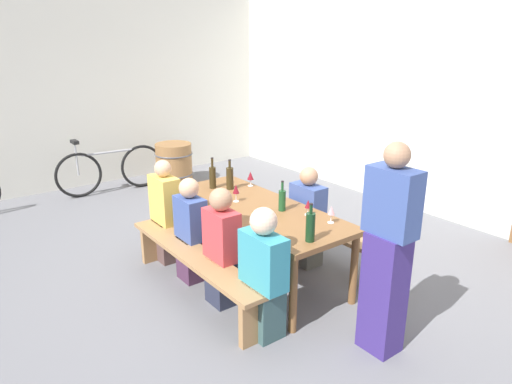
# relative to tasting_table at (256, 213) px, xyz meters

# --- Properties ---
(ground_plane) EXTENTS (24.00, 24.00, 0.00)m
(ground_plane) POSITION_rel_tasting_table_xyz_m (0.00, 0.00, -0.68)
(ground_plane) COLOR slate
(back_wall) EXTENTS (14.00, 0.20, 3.20)m
(back_wall) POSITION_rel_tasting_table_xyz_m (0.00, 3.09, 0.92)
(back_wall) COLOR silver
(back_wall) RESTS_ON ground
(side_wall) EXTENTS (0.20, 6.58, 3.20)m
(side_wall) POSITION_rel_tasting_table_xyz_m (-4.29, 0.00, 0.92)
(side_wall) COLOR silver
(side_wall) RESTS_ON ground
(tasting_table) EXTENTS (2.15, 0.85, 0.75)m
(tasting_table) POSITION_rel_tasting_table_xyz_m (0.00, 0.00, 0.00)
(tasting_table) COLOR brown
(tasting_table) RESTS_ON ground
(bench_near) EXTENTS (2.05, 0.30, 0.45)m
(bench_near) POSITION_rel_tasting_table_xyz_m (0.00, -0.73, -0.32)
(bench_near) COLOR #9E7247
(bench_near) RESTS_ON ground
(bench_far) EXTENTS (2.05, 0.30, 0.45)m
(bench_far) POSITION_rel_tasting_table_xyz_m (0.00, 0.73, -0.32)
(bench_far) COLOR #9E7247
(bench_far) RESTS_ON ground
(wine_bottle_0) EXTENTS (0.08, 0.08, 0.34)m
(wine_bottle_0) POSITION_rel_tasting_table_xyz_m (-0.62, 0.11, 0.20)
(wine_bottle_0) COLOR #332814
(wine_bottle_0) RESTS_ON tasting_table
(wine_bottle_1) EXTENTS (0.08, 0.08, 0.33)m
(wine_bottle_1) POSITION_rel_tasting_table_xyz_m (0.94, -0.15, 0.20)
(wine_bottle_1) COLOR #143319
(wine_bottle_1) RESTS_ON tasting_table
(wine_bottle_2) EXTENTS (0.07, 0.07, 0.30)m
(wine_bottle_2) POSITION_rel_tasting_table_xyz_m (0.25, 0.13, 0.18)
(wine_bottle_2) COLOR #194723
(wine_bottle_2) RESTS_ON tasting_table
(wine_bottle_3) EXTENTS (0.08, 0.08, 0.35)m
(wine_bottle_3) POSITION_rel_tasting_table_xyz_m (-0.77, -0.03, 0.20)
(wine_bottle_3) COLOR #332814
(wine_bottle_3) RESTS_ON tasting_table
(wine_glass_0) EXTENTS (0.07, 0.07, 0.17)m
(wine_glass_0) POSITION_rel_tasting_table_xyz_m (-0.57, 0.35, 0.19)
(wine_glass_0) COLOR silver
(wine_glass_0) RESTS_ON tasting_table
(wine_glass_1) EXTENTS (0.07, 0.07, 0.18)m
(wine_glass_1) POSITION_rel_tasting_table_xyz_m (-0.24, -0.08, 0.20)
(wine_glass_1) COLOR silver
(wine_glass_1) RESTS_ON tasting_table
(wine_glass_2) EXTENTS (0.06, 0.06, 0.15)m
(wine_glass_2) POSITION_rel_tasting_table_xyz_m (0.49, 0.25, 0.18)
(wine_glass_2) COLOR silver
(wine_glass_2) RESTS_ON tasting_table
(wine_glass_3) EXTENTS (0.07, 0.07, 0.16)m
(wine_glass_3) POSITION_rel_tasting_table_xyz_m (0.76, 0.28, 0.19)
(wine_glass_3) COLOR silver
(wine_glass_3) RESTS_ON tasting_table
(seated_guest_near_0) EXTENTS (0.38, 0.24, 1.14)m
(seated_guest_near_0) POSITION_rel_tasting_table_xyz_m (-0.86, -0.58, -0.14)
(seated_guest_near_0) COLOR brown
(seated_guest_near_0) RESTS_ON ground
(seated_guest_near_1) EXTENTS (0.34, 0.24, 1.07)m
(seated_guest_near_1) POSITION_rel_tasting_table_xyz_m (-0.31, -0.58, -0.16)
(seated_guest_near_1) COLOR #452740
(seated_guest_near_1) RESTS_ON ground
(seated_guest_near_2) EXTENTS (0.35, 0.24, 1.12)m
(seated_guest_near_2) POSITION_rel_tasting_table_xyz_m (0.26, -0.58, -0.14)
(seated_guest_near_2) COLOR #262A3E
(seated_guest_near_2) RESTS_ON ground
(seated_guest_near_3) EXTENTS (0.42, 0.24, 1.11)m
(seated_guest_near_3) POSITION_rel_tasting_table_xyz_m (0.86, -0.58, -0.15)
(seated_guest_near_3) COLOR #345253
(seated_guest_near_3) RESTS_ON ground
(seated_guest_far_0) EXTENTS (0.38, 0.24, 1.09)m
(seated_guest_far_0) POSITION_rel_tasting_table_xyz_m (0.14, 0.58, -0.16)
(seated_guest_far_0) COLOR #57574F
(seated_guest_far_0) RESTS_ON ground
(standing_host) EXTENTS (0.38, 0.24, 1.67)m
(standing_host) POSITION_rel_tasting_table_xyz_m (1.57, 0.04, 0.13)
(standing_host) COLOR navy
(standing_host) RESTS_ON ground
(wine_barrel) EXTENTS (0.64, 0.64, 0.69)m
(wine_barrel) POSITION_rel_tasting_table_xyz_m (-3.40, 0.83, -0.33)
(wine_barrel) COLOR olive
(wine_barrel) RESTS_ON ground
(parked_bicycle_0) EXTENTS (0.23, 1.71, 0.90)m
(parked_bicycle_0) POSITION_rel_tasting_table_xyz_m (-3.58, -0.20, -0.31)
(parked_bicycle_0) COLOR black
(parked_bicycle_0) RESTS_ON ground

